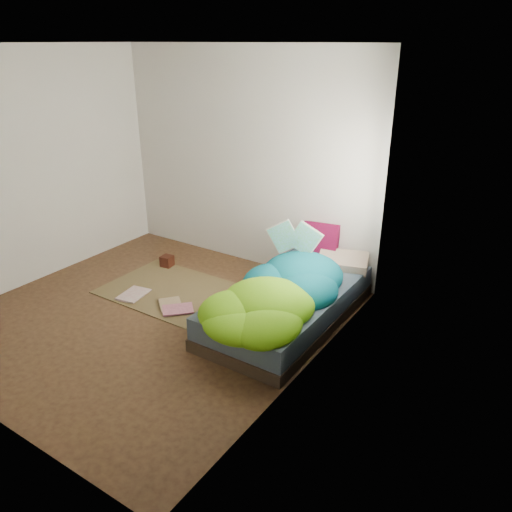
{
  "coord_description": "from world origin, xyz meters",
  "views": [
    {
      "loc": [
        3.37,
        -3.14,
        2.62
      ],
      "look_at": [
        0.81,
        0.75,
        0.6
      ],
      "focal_mm": 35.0,
      "sensor_mm": 36.0,
      "label": 1
    }
  ],
  "objects_px": {
    "pillow_magenta": "(320,240)",
    "wooden_box": "(167,261)",
    "open_book": "(294,229)",
    "floor_book_b": "(177,304)",
    "bed": "(288,305)",
    "floor_book_a": "(124,293)"
  },
  "relations": [
    {
      "from": "bed",
      "to": "open_book",
      "type": "distance_m",
      "value": 0.79
    },
    {
      "from": "open_book",
      "to": "floor_book_a",
      "type": "bearing_deg",
      "value": -166.75
    },
    {
      "from": "bed",
      "to": "floor_book_b",
      "type": "xyz_separation_m",
      "value": [
        -1.13,
        -0.41,
        -0.14
      ]
    },
    {
      "from": "pillow_magenta",
      "to": "wooden_box",
      "type": "distance_m",
      "value": 1.96
    },
    {
      "from": "floor_book_b",
      "to": "pillow_magenta",
      "type": "bearing_deg",
      "value": 97.25
    },
    {
      "from": "pillow_magenta",
      "to": "floor_book_b",
      "type": "relative_size",
      "value": 1.27
    },
    {
      "from": "open_book",
      "to": "wooden_box",
      "type": "relative_size",
      "value": 3.5
    },
    {
      "from": "pillow_magenta",
      "to": "floor_book_b",
      "type": "height_order",
      "value": "pillow_magenta"
    },
    {
      "from": "open_book",
      "to": "wooden_box",
      "type": "xyz_separation_m",
      "value": [
        -1.74,
        -0.11,
        -0.74
      ]
    },
    {
      "from": "bed",
      "to": "floor_book_a",
      "type": "relative_size",
      "value": 5.82
    },
    {
      "from": "pillow_magenta",
      "to": "wooden_box",
      "type": "relative_size",
      "value": 2.99
    },
    {
      "from": "floor_book_a",
      "to": "floor_book_b",
      "type": "relative_size",
      "value": 1.09
    },
    {
      "from": "open_book",
      "to": "floor_book_a",
      "type": "xyz_separation_m",
      "value": [
        -1.63,
        -0.93,
        -0.8
      ]
    },
    {
      "from": "bed",
      "to": "floor_book_b",
      "type": "relative_size",
      "value": 6.33
    },
    {
      "from": "wooden_box",
      "to": "floor_book_b",
      "type": "bearing_deg",
      "value": -41.88
    },
    {
      "from": "bed",
      "to": "pillow_magenta",
      "type": "bearing_deg",
      "value": 97.34
    },
    {
      "from": "wooden_box",
      "to": "floor_book_b",
      "type": "distance_m",
      "value": 1.06
    },
    {
      "from": "wooden_box",
      "to": "floor_book_b",
      "type": "xyz_separation_m",
      "value": [
        0.79,
        -0.7,
        -0.05
      ]
    },
    {
      "from": "floor_book_a",
      "to": "pillow_magenta",
      "type": "bearing_deg",
      "value": 31.05
    },
    {
      "from": "pillow_magenta",
      "to": "wooden_box",
      "type": "bearing_deg",
      "value": -171.58
    },
    {
      "from": "bed",
      "to": "pillow_magenta",
      "type": "height_order",
      "value": "pillow_magenta"
    },
    {
      "from": "pillow_magenta",
      "to": "floor_book_a",
      "type": "height_order",
      "value": "pillow_magenta"
    }
  ]
}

